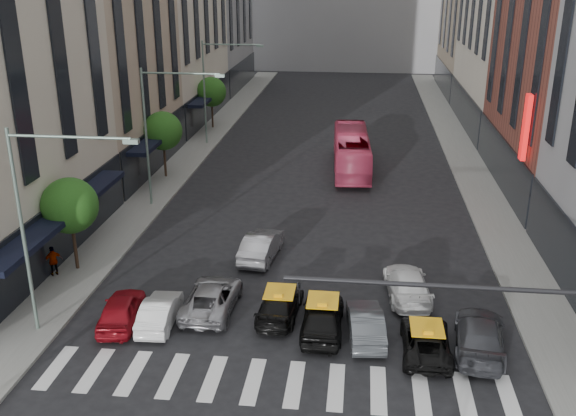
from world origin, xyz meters
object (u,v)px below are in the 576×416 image
(streetlamp_mid, at_px, (159,120))
(car_white_front, at_px, (160,311))
(streetlamp_near, at_px, (41,207))
(car_red, at_px, (121,309))
(streetlamp_far, at_px, (215,79))
(taxi_left, at_px, (280,304))
(taxi_center, at_px, (323,316))
(bus, at_px, (351,151))
(pedestrian_far, at_px, (53,261))

(streetlamp_mid, bearing_deg, car_white_front, -74.10)
(streetlamp_near, bearing_deg, car_red, 24.21)
(streetlamp_mid, bearing_deg, streetlamp_far, 90.00)
(streetlamp_mid, distance_m, streetlamp_far, 16.00)
(streetlamp_mid, distance_m, taxi_left, 17.29)
(taxi_center, relative_size, bus, 0.40)
(streetlamp_mid, relative_size, car_white_front, 2.35)
(car_red, xyz_separation_m, car_white_front, (1.73, 0.12, -0.06))
(taxi_left, distance_m, bus, 23.29)
(taxi_center, xyz_separation_m, pedestrian_far, (-14.02, 3.65, 0.18))
(taxi_center, distance_m, pedestrian_far, 14.49)
(bus, bearing_deg, streetlamp_far, -30.63)
(streetlamp_mid, bearing_deg, taxi_center, -51.82)
(taxi_left, bearing_deg, streetlamp_far, -68.66)
(streetlamp_near, xyz_separation_m, taxi_left, (9.44, 2.52, -5.28))
(streetlamp_far, relative_size, pedestrian_far, 5.65)
(bus, bearing_deg, streetlamp_mid, 35.35)
(taxi_left, bearing_deg, car_red, 14.98)
(streetlamp_far, distance_m, car_red, 31.42)
(streetlamp_near, relative_size, streetlamp_mid, 1.00)
(streetlamp_near, bearing_deg, pedestrian_far, 116.72)
(taxi_left, bearing_deg, car_white_front, 17.40)
(taxi_left, height_order, bus, bus)
(streetlamp_mid, xyz_separation_m, taxi_center, (11.46, -14.58, -5.14))
(streetlamp_near, xyz_separation_m, streetlamp_mid, (0.00, 16.00, 0.00))
(bus, bearing_deg, taxi_center, 85.33)
(streetlamp_near, bearing_deg, streetlamp_far, 90.00)
(taxi_left, bearing_deg, streetlamp_mid, -51.41)
(streetlamp_far, height_order, taxi_left, streetlamp_far)
(streetlamp_mid, distance_m, car_white_front, 16.24)
(streetlamp_far, xyz_separation_m, taxi_left, (9.44, -29.48, -5.28))
(streetlamp_near, distance_m, bus, 28.70)
(car_red, height_order, car_white_front, car_red)
(streetlamp_near, distance_m, taxi_center, 12.64)
(car_white_front, height_order, pedestrian_far, pedestrian_far)
(streetlamp_mid, relative_size, taxi_left, 2.11)
(streetlamp_near, distance_m, streetlamp_mid, 16.00)
(streetlamp_mid, xyz_separation_m, bus, (12.17, 9.63, -4.36))
(streetlamp_mid, xyz_separation_m, car_red, (2.48, -14.89, -5.22))
(streetlamp_far, xyz_separation_m, car_white_front, (4.21, -30.77, -5.27))
(car_white_front, bearing_deg, car_red, 0.84)
(streetlamp_mid, xyz_separation_m, car_white_front, (4.21, -14.77, -5.27))
(streetlamp_mid, distance_m, car_red, 15.97)
(car_red, distance_m, taxi_left, 7.11)
(car_white_front, height_order, taxi_center, taxi_center)
(streetlamp_near, xyz_separation_m, car_red, (2.48, 1.11, -5.22))
(streetlamp_near, height_order, taxi_center, streetlamp_near)
(streetlamp_near, xyz_separation_m, streetlamp_far, (0.00, 32.00, 0.00))
(streetlamp_far, bearing_deg, car_red, -85.42)
(taxi_left, height_order, pedestrian_far, pedestrian_far)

